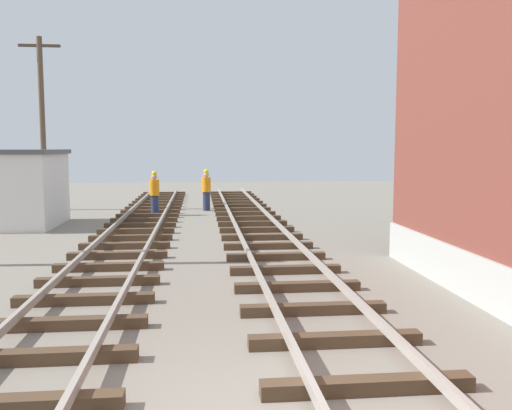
{
  "coord_description": "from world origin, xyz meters",
  "views": [
    {
      "loc": [
        -0.75,
        -5.09,
        2.82
      ],
      "look_at": [
        0.56,
        7.38,
        1.5
      ],
      "focal_mm": 38.15,
      "sensor_mm": 36.0,
      "label": 1
    }
  ],
  "objects_px": {
    "control_hut": "(17,188)",
    "track_worker_distant": "(155,193)",
    "utility_pole_far": "(42,120)",
    "track_worker_foreground": "(206,190)"
  },
  "relations": [
    {
      "from": "control_hut",
      "to": "track_worker_distant",
      "type": "distance_m",
      "value": 5.34
    },
    {
      "from": "track_worker_distant",
      "to": "track_worker_foreground",
      "type": "bearing_deg",
      "value": 36.6
    },
    {
      "from": "control_hut",
      "to": "utility_pole_far",
      "type": "bearing_deg",
      "value": 94.93
    },
    {
      "from": "utility_pole_far",
      "to": "track_worker_distant",
      "type": "relative_size",
      "value": 4.13
    },
    {
      "from": "utility_pole_far",
      "to": "track_worker_foreground",
      "type": "height_order",
      "value": "utility_pole_far"
    },
    {
      "from": "utility_pole_far",
      "to": "track_worker_foreground",
      "type": "xyz_separation_m",
      "value": [
        7.29,
        -1.03,
        -3.12
      ]
    },
    {
      "from": "track_worker_foreground",
      "to": "control_hut",
      "type": "bearing_deg",
      "value": -148.7
    },
    {
      "from": "control_hut",
      "to": "track_worker_foreground",
      "type": "height_order",
      "value": "control_hut"
    },
    {
      "from": "control_hut",
      "to": "track_worker_distant",
      "type": "relative_size",
      "value": 2.03
    },
    {
      "from": "control_hut",
      "to": "utility_pole_far",
      "type": "relative_size",
      "value": 0.49
    }
  ]
}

